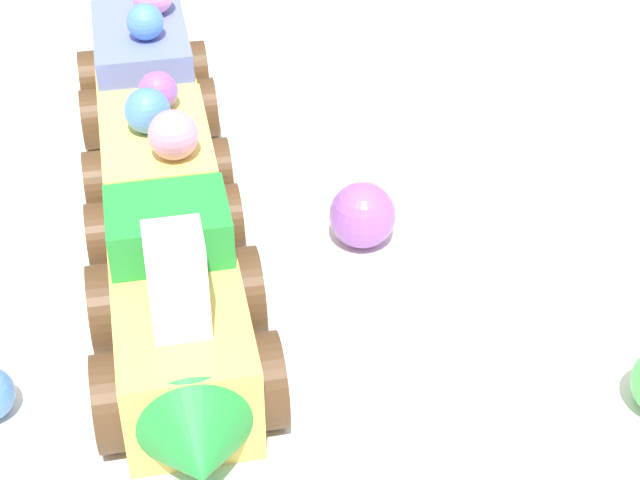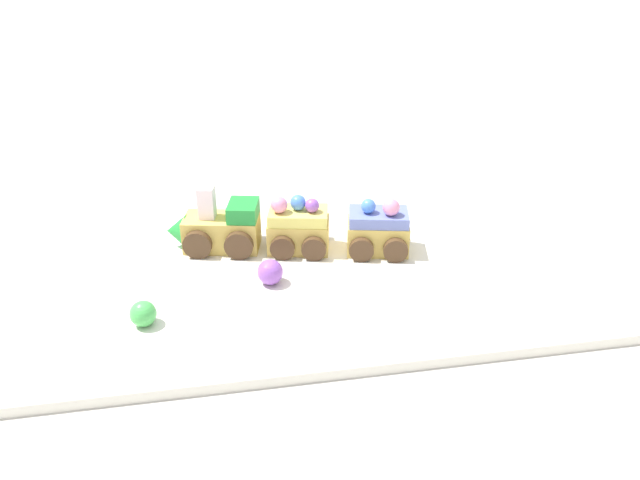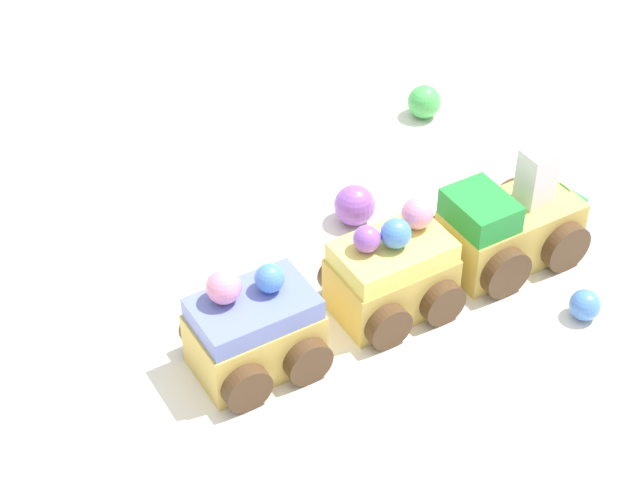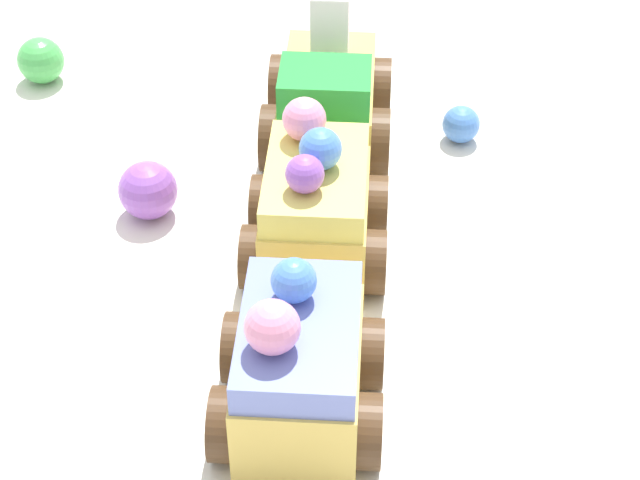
% 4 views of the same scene
% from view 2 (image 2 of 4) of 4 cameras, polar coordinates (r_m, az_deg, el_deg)
% --- Properties ---
extents(ground_plane, '(10.00, 10.00, 0.00)m').
position_cam_2_polar(ground_plane, '(0.78, -3.32, -2.80)').
color(ground_plane, beige).
extents(display_board, '(0.72, 0.43, 0.01)m').
position_cam_2_polar(display_board, '(0.77, -3.33, -2.42)').
color(display_board, white).
rests_on(display_board, ground_plane).
extents(cake_train_locomotive, '(0.12, 0.08, 0.08)m').
position_cam_2_polar(cake_train_locomotive, '(0.80, -9.42, 1.01)').
color(cake_train_locomotive, '#E0BC56').
rests_on(cake_train_locomotive, display_board).
extents(cake_car_lemon, '(0.08, 0.08, 0.07)m').
position_cam_2_polar(cake_car_lemon, '(0.79, -2.01, 1.03)').
color(cake_car_lemon, '#E0BC56').
rests_on(cake_car_lemon, display_board).
extents(cake_car_blueberry, '(0.08, 0.08, 0.07)m').
position_cam_2_polar(cake_car_blueberry, '(0.79, 5.33, 0.83)').
color(cake_car_blueberry, '#E0BC56').
rests_on(cake_car_blueberry, display_board).
extents(gumball_purple, '(0.03, 0.03, 0.03)m').
position_cam_2_polar(gumball_purple, '(0.72, -4.58, -2.94)').
color(gumball_purple, '#9956C6').
rests_on(gumball_purple, display_board).
extents(gumball_blue, '(0.02, 0.02, 0.02)m').
position_cam_2_polar(gumball_blue, '(0.87, -8.36, 2.27)').
color(gumball_blue, '#4C84E0').
rests_on(gumball_blue, display_board).
extents(gumball_green, '(0.03, 0.03, 0.03)m').
position_cam_2_polar(gumball_green, '(0.67, -15.87, -6.50)').
color(gumball_green, '#4CBC56').
rests_on(gumball_green, display_board).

